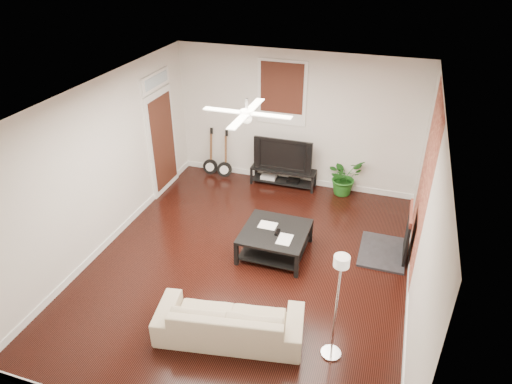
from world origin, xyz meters
TOP-DOWN VIEW (x-y plane):
  - room at (0.00, 0.00)m, footprint 5.01×6.01m
  - brick_accent at (2.49, 1.00)m, footprint 0.02×2.20m
  - fireplace at (2.20, 1.00)m, footprint 0.80×1.10m
  - window_back at (-0.30, 2.97)m, footprint 1.00×0.06m
  - door_left at (-2.46, 1.90)m, footprint 0.08×1.00m
  - tv_stand at (-0.17, 2.78)m, footprint 1.37×0.36m
  - tv at (-0.17, 2.80)m, footprint 1.22×0.16m
  - coffee_table at (0.32, 0.45)m, footprint 1.07×1.07m
  - sofa at (0.25, -1.49)m, footprint 2.04×1.08m
  - floor_lamp at (1.60, -1.39)m, footprint 0.30×0.30m
  - potted_plant at (1.10, 2.82)m, footprint 0.92×0.92m
  - guitar_left at (-1.83, 2.75)m, footprint 0.36×0.28m
  - guitar_right at (-1.48, 2.72)m, footprint 0.37×0.31m
  - ceiling_fan at (0.00, 0.00)m, footprint 1.24×1.24m

SIDE VIEW (x-z plane):
  - tv_stand at x=-0.17m, z-range 0.00..0.38m
  - coffee_table at x=0.32m, z-range 0.00..0.45m
  - sofa at x=0.25m, z-range 0.00..0.57m
  - potted_plant at x=1.10m, z-range 0.00..0.77m
  - fireplace at x=2.20m, z-range 0.00..0.92m
  - guitar_left at x=-1.83m, z-range 0.00..1.06m
  - guitar_right at x=-1.48m, z-range 0.00..1.06m
  - tv at x=-0.17m, z-range 0.38..1.09m
  - floor_lamp at x=1.60m, z-range 0.00..1.58m
  - door_left at x=-2.46m, z-range 0.00..2.50m
  - room at x=0.00m, z-range 0.00..2.80m
  - brick_accent at x=2.49m, z-range 0.00..2.80m
  - window_back at x=-0.30m, z-range 1.30..2.60m
  - ceiling_fan at x=0.00m, z-range 2.44..2.76m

